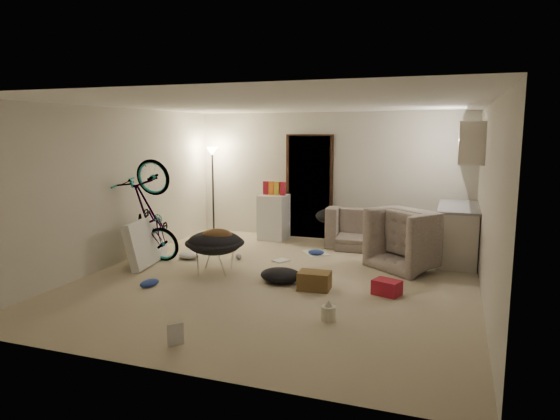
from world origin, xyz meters
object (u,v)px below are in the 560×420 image
(tv_box, at_px, (146,242))
(drink_case_b, at_px, (387,287))
(mini_fridge, at_px, (274,217))
(floor_lamp, at_px, (213,171))
(sofa, at_px, (381,233))
(saucer_chair, at_px, (215,248))
(armchair, at_px, (418,245))
(bicycle, at_px, (151,235))
(juicer, at_px, (328,312))
(kitchen_counter, at_px, (457,234))
(drink_case_a, at_px, (314,281))

(tv_box, relative_size, drink_case_b, 3.26)
(mini_fridge, bearing_deg, floor_lamp, 176.72)
(sofa, xyz_separation_m, saucer_chair, (-2.14, -2.44, 0.10))
(sofa, height_order, armchair, armchair)
(drink_case_b, bearing_deg, armchair, 100.05)
(bicycle, height_order, tv_box, bicycle)
(bicycle, xyz_separation_m, mini_fridge, (1.29, 2.34, -0.01))
(tv_box, bearing_deg, juicer, -32.29)
(kitchen_counter, height_order, juicer, kitchen_counter)
(tv_box, xyz_separation_m, drink_case_b, (3.88, -0.26, -0.27))
(mini_fridge, bearing_deg, bicycle, -117.98)
(sofa, xyz_separation_m, tv_box, (-3.41, -2.38, 0.09))
(armchair, relative_size, saucer_chair, 1.18)
(kitchen_counter, relative_size, bicycle, 0.87)
(mini_fridge, relative_size, saucer_chair, 0.99)
(drink_case_a, height_order, juicer, drink_case_a)
(floor_lamp, distance_m, bicycle, 2.58)
(sofa, distance_m, saucer_chair, 3.25)
(armchair, xyz_separation_m, drink_case_b, (-0.27, -1.56, -0.25))
(kitchen_counter, relative_size, juicer, 6.28)
(juicer, bearing_deg, armchair, 73.98)
(saucer_chair, xyz_separation_m, drink_case_a, (1.65, -0.30, -0.26))
(juicer, bearing_deg, mini_fridge, 118.26)
(tv_box, bearing_deg, drink_case_b, -13.58)
(floor_lamp, relative_size, tv_box, 1.63)
(mini_fridge, height_order, drink_case_a, mini_fridge)
(drink_case_b, bearing_deg, bicycle, -166.16)
(kitchen_counter, height_order, drink_case_b, kitchen_counter)
(kitchen_counter, relative_size, mini_fridge, 1.69)
(bicycle, bearing_deg, kitchen_counter, -69.73)
(floor_lamp, bearing_deg, mini_fridge, -4.13)
(bicycle, relative_size, tv_box, 1.55)
(mini_fridge, bearing_deg, saucer_chair, -89.57)
(kitchen_counter, bearing_deg, drink_case_b, -111.28)
(floor_lamp, xyz_separation_m, mini_fridge, (1.39, -0.10, -0.86))
(kitchen_counter, height_order, mini_fridge, mini_fridge)
(sofa, xyz_separation_m, drink_case_a, (-0.49, -2.74, -0.16))
(armchair, relative_size, mini_fridge, 1.20)
(sofa, height_order, juicer, sofa)
(floor_lamp, distance_m, kitchen_counter, 4.95)
(kitchen_counter, relative_size, armchair, 1.41)
(sofa, bearing_deg, tv_box, 34.66)
(sofa, height_order, drink_case_a, sofa)
(kitchen_counter, bearing_deg, floor_lamp, 172.34)
(armchair, height_order, mini_fridge, mini_fridge)
(armchair, bearing_deg, floor_lamp, 22.29)
(bicycle, bearing_deg, armchair, -74.88)
(juicer, bearing_deg, saucer_chair, 147.52)
(kitchen_counter, bearing_deg, juicer, -112.21)
(drink_case_b, bearing_deg, tv_box, -164.01)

